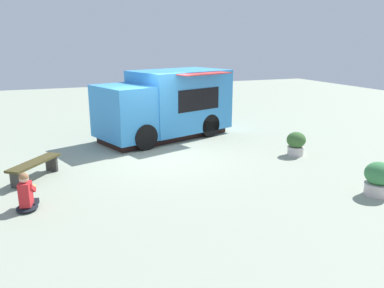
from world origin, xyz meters
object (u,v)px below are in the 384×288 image
(food_truck, at_px, (166,106))
(planter_flowering_near, at_px, (378,178))
(person_customer, at_px, (26,195))
(plaza_bench, at_px, (35,166))
(planter_flowering_far, at_px, (296,143))

(food_truck, bearing_deg, planter_flowering_near, -158.77)
(planter_flowering_near, bearing_deg, person_customer, 74.28)
(food_truck, xyz_separation_m, plaza_bench, (-3.15, 4.59, -0.81))
(person_customer, bearing_deg, planter_flowering_near, -105.72)
(food_truck, distance_m, person_customer, 7.02)
(food_truck, bearing_deg, planter_flowering_far, -141.44)
(planter_flowering_far, xyz_separation_m, plaza_bench, (0.65, 7.62, -0.03))
(person_customer, relative_size, plaza_bench, 0.53)
(person_customer, distance_m, planter_flowering_far, 7.89)
(person_customer, xyz_separation_m, planter_flowering_far, (1.29, -7.79, 0.07))
(planter_flowering_near, xyz_separation_m, plaza_bench, (4.07, 7.40, -0.05))
(food_truck, relative_size, person_customer, 6.36)
(planter_flowering_near, xyz_separation_m, planter_flowering_far, (3.42, -0.22, -0.02))
(food_truck, relative_size, plaza_bench, 3.37)
(food_truck, bearing_deg, plaza_bench, 124.40)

